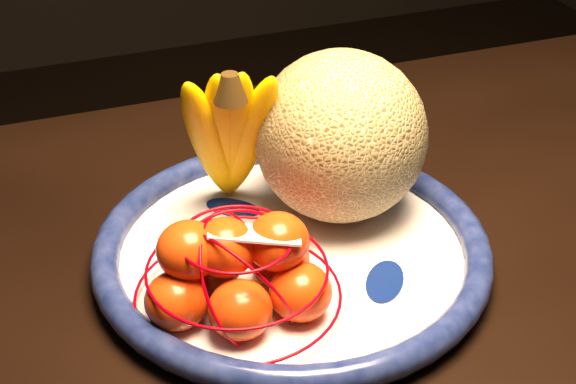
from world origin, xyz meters
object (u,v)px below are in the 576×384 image
object	(u,v)px
cantaloupe	(341,136)
fruit_bowl	(292,251)
mandarin_bag	(238,272)
banana_bunch	(229,130)

from	to	relation	value
cantaloupe	fruit_bowl	bearing A→B (deg)	-143.48
cantaloupe	mandarin_bag	size ratio (longest dim) A/B	0.72
cantaloupe	banana_bunch	bearing A→B (deg)	161.03
fruit_bowl	banana_bunch	bearing A→B (deg)	110.72
cantaloupe	mandarin_bag	xyz separation A→B (m)	(-0.13, -0.10, -0.04)
cantaloupe	mandarin_bag	distance (m)	0.17
cantaloupe	banana_bunch	distance (m)	0.10
fruit_bowl	cantaloupe	bearing A→B (deg)	36.52
cantaloupe	mandarin_bag	world-z (taller)	cantaloupe
fruit_bowl	banana_bunch	xyz separation A→B (m)	(-0.03, 0.08, 0.09)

